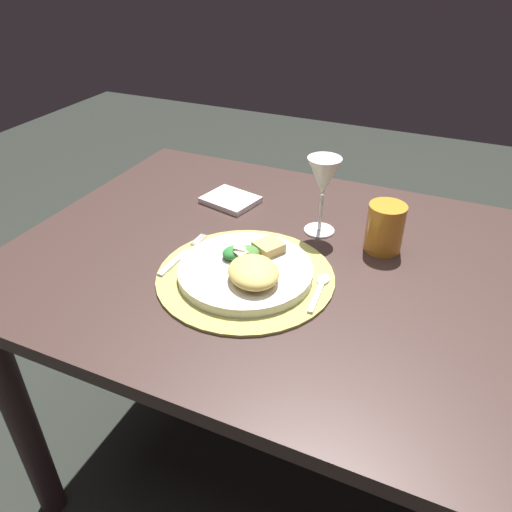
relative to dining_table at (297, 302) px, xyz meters
The scene contains 12 objects.
ground_plane 0.60m from the dining_table, ahead, with size 6.00×6.00×0.00m, color #262A25.
dining_table is the anchor object (origin of this frame).
placemat 0.17m from the dining_table, 127.19° to the right, with size 0.35×0.35×0.01m, color tan.
dinner_plate 0.18m from the dining_table, 127.19° to the right, with size 0.26×0.26×0.02m, color silver.
pasta_serving 0.21m from the dining_table, 108.04° to the right, with size 0.11×0.09×0.04m, color #E8C663.
salad_greens 0.19m from the dining_table, 146.06° to the right, with size 0.08×0.07×0.03m.
bread_piece 0.16m from the dining_table, 152.36° to the right, with size 0.05×0.05×0.02m, color tan.
fork 0.27m from the dining_table, 156.63° to the right, with size 0.02×0.17×0.00m.
spoon 0.16m from the dining_table, 47.29° to the right, with size 0.03×0.12×0.01m.
napkin 0.32m from the dining_table, 144.36° to the left, with size 0.12×0.10×0.01m, color white.
wine_glass 0.27m from the dining_table, 91.57° to the left, with size 0.07×0.07×0.17m.
amber_tumbler 0.24m from the dining_table, 38.11° to the left, with size 0.08×0.08×0.10m, color orange.
Camera 1 is at (0.27, -0.81, 1.28)m, focal length 34.91 mm.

